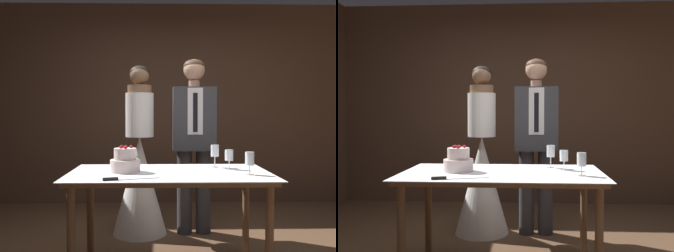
{
  "view_description": "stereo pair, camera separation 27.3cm",
  "coord_description": "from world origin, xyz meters",
  "views": [
    {
      "loc": [
        -0.3,
        -2.73,
        1.2
      ],
      "look_at": [
        -0.22,
        0.52,
        1.1
      ],
      "focal_mm": 40.0,
      "sensor_mm": 36.0,
      "label": 1
    },
    {
      "loc": [
        -0.03,
        -2.73,
        1.2
      ],
      "look_at": [
        -0.22,
        0.52,
        1.1
      ],
      "focal_mm": 40.0,
      "sensor_mm": 36.0,
      "label": 2
    }
  ],
  "objects": [
    {
      "name": "wall_back",
      "position": [
        0.0,
        2.36,
        1.34
      ],
      "size": [
        5.32,
        0.12,
        2.67
      ],
      "primitive_type": "cube",
      "color": "#513828",
      "rests_on": "ground_plane"
    },
    {
      "name": "cake_table",
      "position": [
        -0.22,
        0.05,
        0.69
      ],
      "size": [
        1.49,
        0.86,
        0.77
      ],
      "color": "brown",
      "rests_on": "ground_plane"
    },
    {
      "name": "tiered_cake",
      "position": [
        -0.55,
        0.05,
        0.85
      ],
      "size": [
        0.22,
        0.22,
        0.2
      ],
      "color": "beige",
      "rests_on": "cake_table"
    },
    {
      "name": "cake_knife",
      "position": [
        -0.55,
        -0.29,
        0.78
      ],
      "size": [
        0.38,
        0.13,
        0.02
      ],
      "rotation": [
        0.0,
        0.0,
        0.28
      ],
      "color": "silver",
      "rests_on": "cake_table"
    },
    {
      "name": "wine_glass_near",
      "position": [
        0.15,
        0.28,
        0.89
      ],
      "size": [
        0.07,
        0.07,
        0.18
      ],
      "color": "silver",
      "rests_on": "cake_table"
    },
    {
      "name": "wine_glass_middle",
      "position": [
        0.35,
        -0.1,
        0.88
      ],
      "size": [
        0.06,
        0.06,
        0.16
      ],
      "color": "silver",
      "rests_on": "cake_table"
    },
    {
      "name": "wine_glass_far",
      "position": [
        0.25,
        0.16,
        0.88
      ],
      "size": [
        0.07,
        0.07,
        0.15
      ],
      "color": "silver",
      "rests_on": "cake_table"
    },
    {
      "name": "bride",
      "position": [
        -0.49,
        1.0,
        0.61
      ],
      "size": [
        0.54,
        0.54,
        1.68
      ],
      "color": "white",
      "rests_on": "ground_plane"
    },
    {
      "name": "groom",
      "position": [
        0.05,
        1.0,
        0.99
      ],
      "size": [
        0.42,
        0.25,
        1.75
      ],
      "color": "#38383D",
      "rests_on": "ground_plane"
    }
  ]
}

